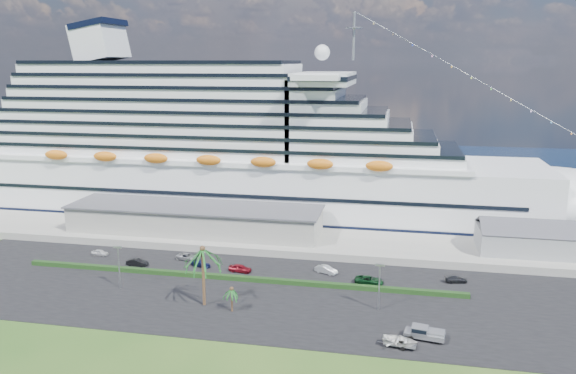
% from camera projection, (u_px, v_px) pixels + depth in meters
% --- Properties ---
extents(ground, '(420.00, 420.00, 0.00)m').
position_uv_depth(ground, '(254.00, 320.00, 92.55)').
color(ground, '#264F1A').
rests_on(ground, ground).
extents(asphalt_lot, '(140.00, 38.00, 0.12)m').
position_uv_depth(asphalt_lot, '(269.00, 294.00, 103.07)').
color(asphalt_lot, black).
rests_on(asphalt_lot, ground).
extents(wharf, '(240.00, 20.00, 1.80)m').
position_uv_depth(wharf, '(297.00, 241.00, 130.64)').
color(wharf, gray).
rests_on(wharf, ground).
extents(water, '(420.00, 160.00, 0.02)m').
position_uv_depth(water, '(339.00, 172.00, 216.97)').
color(water, '#0B1C32').
rests_on(water, ground).
extents(cruise_ship, '(191.00, 38.00, 54.00)m').
position_uv_depth(cruise_ship, '(236.00, 155.00, 154.24)').
color(cruise_ship, silver).
rests_on(cruise_ship, ground).
extents(terminal_building, '(61.00, 15.00, 6.30)m').
position_uv_depth(terminal_building, '(195.00, 218.00, 134.48)').
color(terminal_building, gray).
rests_on(terminal_building, wharf).
extents(port_shed, '(24.00, 12.31, 7.37)m').
position_uv_depth(port_shed, '(536.00, 240.00, 120.00)').
color(port_shed, gray).
rests_on(port_shed, wharf).
extents(hedge, '(88.00, 1.10, 0.90)m').
position_uv_depth(hedge, '(235.00, 278.00, 109.26)').
color(hedge, black).
rests_on(hedge, asphalt_lot).
extents(lamp_post_left, '(1.60, 0.35, 8.27)m').
position_uv_depth(lamp_post_left, '(119.00, 262.00, 104.36)').
color(lamp_post_left, gray).
rests_on(lamp_post_left, asphalt_lot).
extents(lamp_post_right, '(1.60, 0.35, 8.27)m').
position_uv_depth(lamp_post_right, '(379.00, 281.00, 95.24)').
color(lamp_post_right, gray).
rests_on(lamp_post_right, asphalt_lot).
extents(palm_tall, '(8.82, 8.82, 11.13)m').
position_uv_depth(palm_tall, '(203.00, 256.00, 96.26)').
color(palm_tall, '#47301E').
rests_on(palm_tall, ground).
extents(palm_short, '(3.53, 3.53, 4.56)m').
position_uv_depth(palm_short, '(232.00, 292.00, 95.00)').
color(palm_short, '#47301E').
rests_on(palm_short, ground).
extents(parked_car_0, '(3.80, 1.70, 1.27)m').
position_uv_depth(parked_car_0, '(100.00, 253.00, 123.17)').
color(parked_car_0, silver).
rests_on(parked_car_0, asphalt_lot).
extents(parked_car_1, '(4.46, 1.59, 1.46)m').
position_uv_depth(parked_car_1, '(137.00, 262.00, 116.89)').
color(parked_car_1, black).
rests_on(parked_car_1, asphalt_lot).
extents(parked_car_2, '(5.24, 3.20, 1.36)m').
position_uv_depth(parked_car_2, '(187.00, 257.00, 120.33)').
color(parked_car_2, gray).
rests_on(parked_car_2, asphalt_lot).
extents(parked_car_3, '(4.71, 3.08, 1.27)m').
position_uv_depth(parked_car_3, '(201.00, 264.00, 116.41)').
color(parked_car_3, '#131842').
rests_on(parked_car_3, asphalt_lot).
extents(parked_car_4, '(4.82, 2.41, 1.58)m').
position_uv_depth(parked_car_4, '(240.00, 268.00, 113.41)').
color(parked_car_4, maroon).
rests_on(parked_car_4, asphalt_lot).
extents(parked_car_5, '(4.86, 3.28, 1.51)m').
position_uv_depth(parked_car_5, '(326.00, 270.00, 112.68)').
color(parked_car_5, '#A3A6AA').
rests_on(parked_car_5, asphalt_lot).
extents(parked_car_6, '(5.70, 3.06, 1.52)m').
position_uv_depth(parked_car_6, '(369.00, 280.00, 107.29)').
color(parked_car_6, black).
rests_on(parked_car_6, asphalt_lot).
extents(parked_car_7, '(4.47, 2.60, 1.22)m').
position_uv_depth(parked_car_7, '(456.00, 279.00, 108.05)').
color(parked_car_7, black).
rests_on(parked_car_7, asphalt_lot).
extents(pickup_truck, '(6.33, 3.13, 2.13)m').
position_uv_depth(pickup_truck, '(424.00, 332.00, 85.71)').
color(pickup_truck, black).
rests_on(pickup_truck, asphalt_lot).
extents(boat_trailer, '(6.14, 4.43, 1.71)m').
position_uv_depth(boat_trailer, '(400.00, 341.00, 83.30)').
color(boat_trailer, gray).
rests_on(boat_trailer, asphalt_lot).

